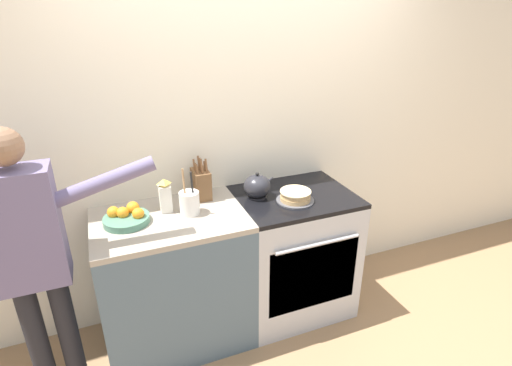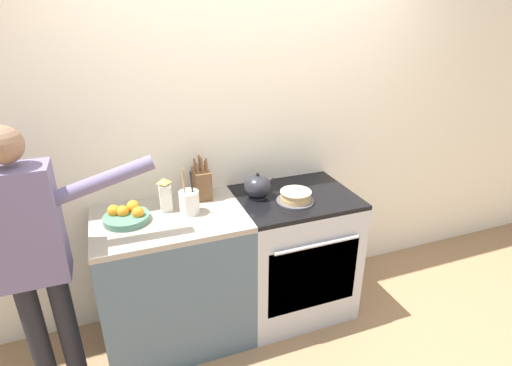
{
  "view_description": "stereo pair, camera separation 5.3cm",
  "coord_description": "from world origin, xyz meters",
  "px_view_note": "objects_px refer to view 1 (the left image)",
  "views": [
    {
      "loc": [
        -0.93,
        -1.86,
        2.1
      ],
      "look_at": [
        -0.07,
        0.29,
        1.08
      ],
      "focal_mm": 28.0,
      "sensor_mm": 36.0,
      "label": 1
    },
    {
      "loc": [
        -0.88,
        -1.88,
        2.1
      ],
      "look_at": [
        -0.07,
        0.29,
        1.08
      ],
      "focal_mm": 28.0,
      "sensor_mm": 36.0,
      "label": 2
    }
  ],
  "objects_px": {
    "knife_block": "(201,183)",
    "person_baker": "(32,251)",
    "milk_carton": "(165,196)",
    "stove_range": "(293,253)",
    "tea_kettle": "(257,186)",
    "layer_cake": "(295,196)",
    "fruit_bowl": "(127,217)",
    "utensil_crock": "(189,202)"
  },
  "relations": [
    {
      "from": "fruit_bowl",
      "to": "milk_carton",
      "type": "distance_m",
      "value": 0.26
    },
    {
      "from": "person_baker",
      "to": "knife_block",
      "type": "bearing_deg",
      "value": 19.25
    },
    {
      "from": "milk_carton",
      "to": "person_baker",
      "type": "height_order",
      "value": "person_baker"
    },
    {
      "from": "knife_block",
      "to": "person_baker",
      "type": "bearing_deg",
      "value": -160.16
    },
    {
      "from": "layer_cake",
      "to": "milk_carton",
      "type": "relative_size",
      "value": 1.15
    },
    {
      "from": "layer_cake",
      "to": "fruit_bowl",
      "type": "xyz_separation_m",
      "value": [
        -1.05,
        0.12,
        -0.0
      ]
    },
    {
      "from": "milk_carton",
      "to": "layer_cake",
      "type": "bearing_deg",
      "value": -12.28
    },
    {
      "from": "stove_range",
      "to": "person_baker",
      "type": "relative_size",
      "value": 0.58
    },
    {
      "from": "layer_cake",
      "to": "knife_block",
      "type": "distance_m",
      "value": 0.63
    },
    {
      "from": "milk_carton",
      "to": "person_baker",
      "type": "bearing_deg",
      "value": -161.48
    },
    {
      "from": "stove_range",
      "to": "milk_carton",
      "type": "bearing_deg",
      "value": 173.83
    },
    {
      "from": "fruit_bowl",
      "to": "milk_carton",
      "type": "height_order",
      "value": "milk_carton"
    },
    {
      "from": "layer_cake",
      "to": "utensil_crock",
      "type": "height_order",
      "value": "utensil_crock"
    },
    {
      "from": "tea_kettle",
      "to": "person_baker",
      "type": "relative_size",
      "value": 0.14
    },
    {
      "from": "knife_block",
      "to": "utensil_crock",
      "type": "distance_m",
      "value": 0.24
    },
    {
      "from": "knife_block",
      "to": "person_baker",
      "type": "xyz_separation_m",
      "value": [
        -0.98,
        -0.35,
        -0.07
      ]
    },
    {
      "from": "tea_kettle",
      "to": "utensil_crock",
      "type": "distance_m",
      "value": 0.48
    },
    {
      "from": "stove_range",
      "to": "layer_cake",
      "type": "xyz_separation_m",
      "value": [
        -0.04,
        -0.08,
        0.5
      ]
    },
    {
      "from": "layer_cake",
      "to": "tea_kettle",
      "type": "bearing_deg",
      "value": 142.62
    },
    {
      "from": "milk_carton",
      "to": "person_baker",
      "type": "xyz_separation_m",
      "value": [
        -0.73,
        -0.24,
        -0.07
      ]
    },
    {
      "from": "tea_kettle",
      "to": "layer_cake",
      "type": "bearing_deg",
      "value": -37.38
    },
    {
      "from": "fruit_bowl",
      "to": "stove_range",
      "type": "bearing_deg",
      "value": -1.98
    },
    {
      "from": "knife_block",
      "to": "layer_cake",
      "type": "bearing_deg",
      "value": -27.44
    },
    {
      "from": "tea_kettle",
      "to": "knife_block",
      "type": "relative_size",
      "value": 0.77
    },
    {
      "from": "layer_cake",
      "to": "person_baker",
      "type": "relative_size",
      "value": 0.15
    },
    {
      "from": "fruit_bowl",
      "to": "tea_kettle",
      "type": "bearing_deg",
      "value": 2.31
    },
    {
      "from": "milk_carton",
      "to": "person_baker",
      "type": "distance_m",
      "value": 0.77
    },
    {
      "from": "layer_cake",
      "to": "fruit_bowl",
      "type": "bearing_deg",
      "value": 173.39
    },
    {
      "from": "stove_range",
      "to": "person_baker",
      "type": "height_order",
      "value": "person_baker"
    },
    {
      "from": "milk_carton",
      "to": "person_baker",
      "type": "relative_size",
      "value": 0.14
    },
    {
      "from": "knife_block",
      "to": "utensil_crock",
      "type": "height_order",
      "value": "utensil_crock"
    },
    {
      "from": "layer_cake",
      "to": "person_baker",
      "type": "height_order",
      "value": "person_baker"
    },
    {
      "from": "layer_cake",
      "to": "knife_block",
      "type": "bearing_deg",
      "value": 152.56
    },
    {
      "from": "tea_kettle",
      "to": "milk_carton",
      "type": "distance_m",
      "value": 0.61
    },
    {
      "from": "knife_block",
      "to": "utensil_crock",
      "type": "bearing_deg",
      "value": -122.69
    },
    {
      "from": "stove_range",
      "to": "utensil_crock",
      "type": "height_order",
      "value": "utensil_crock"
    },
    {
      "from": "stove_range",
      "to": "fruit_bowl",
      "type": "xyz_separation_m",
      "value": [
        -1.1,
        0.04,
        0.5
      ]
    },
    {
      "from": "utensil_crock",
      "to": "person_baker",
      "type": "height_order",
      "value": "person_baker"
    },
    {
      "from": "layer_cake",
      "to": "person_baker",
      "type": "bearing_deg",
      "value": -177.53
    },
    {
      "from": "tea_kettle",
      "to": "person_baker",
      "type": "bearing_deg",
      "value": -170.51
    },
    {
      "from": "stove_range",
      "to": "knife_block",
      "type": "xyz_separation_m",
      "value": [
        -0.6,
        0.2,
        0.56
      ]
    },
    {
      "from": "utensil_crock",
      "to": "fruit_bowl",
      "type": "distance_m",
      "value": 0.38
    }
  ]
}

